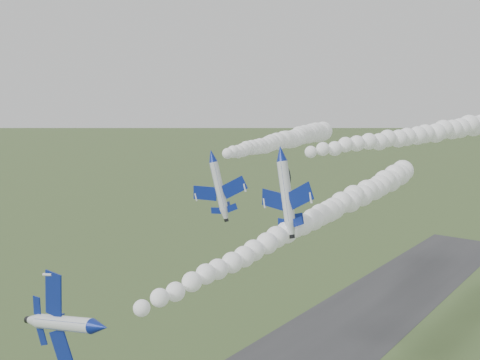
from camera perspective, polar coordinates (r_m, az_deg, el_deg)
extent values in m
cylinder|color=silver|center=(54.36, -14.76, -14.92)|extent=(2.25, 8.58, 1.76)
cone|color=navy|center=(51.37, -19.47, -16.56)|extent=(1.88, 2.32, 1.76)
cone|color=silver|center=(57.56, -10.77, -13.43)|extent=(1.86, 1.92, 1.76)
cylinder|color=black|center=(58.23, -10.05, -13.15)|extent=(0.92, 0.66, 0.89)
ellipsoid|color=black|center=(52.65, -16.21, -15.65)|extent=(1.34, 2.98, 1.17)
cube|color=navy|center=(54.25, -14.70, -11.60)|extent=(1.09, 2.48, 4.61)
cube|color=navy|center=(55.82, -13.71, -17.63)|extent=(1.09, 2.48, 4.61)
cube|color=navy|center=(56.60, -11.69, -12.12)|extent=(0.52, 1.14, 2.01)
cube|color=navy|center=(57.41, -11.19, -15.23)|extent=(0.52, 1.14, 2.01)
cube|color=navy|center=(55.87, -10.68, -13.87)|extent=(2.30, 1.74, 0.51)
cylinder|color=silver|center=(83.59, -3.00, 2.58)|extent=(3.04, 7.74, 1.64)
cone|color=navy|center=(79.51, -4.71, 2.26)|extent=(1.98, 2.26, 1.64)
cone|color=silver|center=(87.59, -1.51, 2.85)|extent=(1.92, 1.90, 1.64)
cylinder|color=black|center=(88.38, -1.23, 2.91)|extent=(0.92, 0.69, 0.83)
ellipsoid|color=black|center=(81.93, -3.75, 2.80)|extent=(1.56, 2.75, 1.09)
cube|color=navy|center=(85.60, -4.26, 2.18)|extent=(4.38, 2.89, 1.13)
cube|color=navy|center=(82.89, -1.16, 2.90)|extent=(4.38, 2.89, 1.13)
cube|color=navy|center=(87.59, -2.56, 2.62)|extent=(1.92, 1.31, 0.52)
cube|color=navy|center=(86.19, -0.94, 3.00)|extent=(1.92, 1.31, 0.52)
cube|color=navy|center=(86.72, -2.00, 3.55)|extent=(0.85, 1.53, 1.95)
cylinder|color=silver|center=(75.71, 4.39, 2.84)|extent=(4.30, 8.81, 1.85)
cone|color=navy|center=(72.37, 1.06, 2.60)|extent=(2.43, 2.71, 1.85)
cone|color=silver|center=(79.15, 7.33, 3.04)|extent=(2.31, 2.31, 1.85)
cylinder|color=black|center=(79.85, 7.87, 3.07)|extent=(1.08, 0.86, 0.94)
ellipsoid|color=black|center=(74.37, 3.01, 3.19)|extent=(2.05, 3.20, 1.23)
cube|color=navy|center=(78.61, 3.47, 2.44)|extent=(5.17, 3.72, 1.20)
cube|color=navy|center=(73.90, 6.40, 3.09)|extent=(5.17, 3.72, 1.20)
cube|color=navy|center=(79.76, 6.05, 2.83)|extent=(2.27, 1.68, 0.56)
cube|color=navy|center=(77.32, 7.63, 3.18)|extent=(2.27, 1.68, 0.56)
cube|color=navy|center=(78.47, 6.57, 3.96)|extent=(1.08, 1.76, 2.23)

